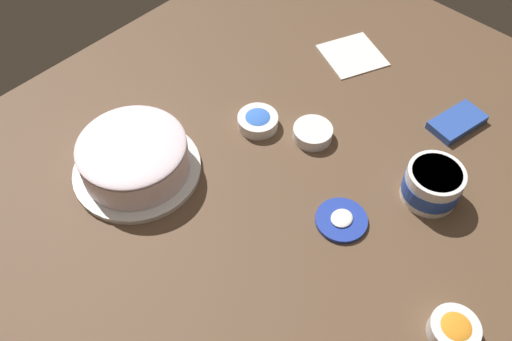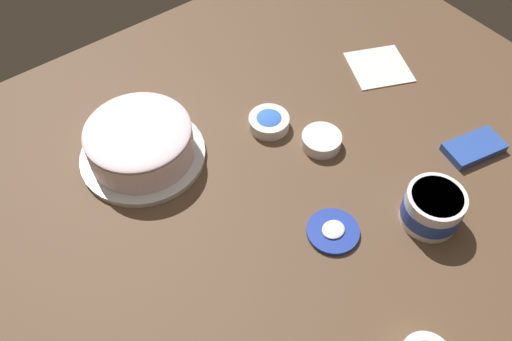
# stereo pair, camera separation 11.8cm
# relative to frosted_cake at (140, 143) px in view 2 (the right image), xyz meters

# --- Properties ---
(ground_plane) EXTENTS (1.54, 1.54, 0.00)m
(ground_plane) POSITION_rel_frosted_cake_xyz_m (0.26, -0.33, -0.05)
(ground_plane) COLOR brown
(frosted_cake) EXTENTS (0.29, 0.29, 0.10)m
(frosted_cake) POSITION_rel_frosted_cake_xyz_m (0.00, 0.00, 0.00)
(frosted_cake) COLOR white
(frosted_cake) RESTS_ON ground_plane
(frosting_tub) EXTENTS (0.12, 0.12, 0.08)m
(frosting_tub) POSITION_rel_frosted_cake_xyz_m (0.39, -0.51, -0.01)
(frosting_tub) COLOR white
(frosting_tub) RESTS_ON ground_plane
(frosting_tub_lid) EXTENTS (0.11, 0.11, 0.02)m
(frosting_tub_lid) POSITION_rel_frosted_cake_xyz_m (0.21, -0.42, -0.04)
(frosting_tub_lid) COLOR #233DAD
(frosting_tub_lid) RESTS_ON ground_plane
(sprinkle_bowl_blue) EXTENTS (0.10, 0.10, 0.03)m
(sprinkle_bowl_blue) POSITION_rel_frosted_cake_xyz_m (0.29, -0.10, -0.03)
(sprinkle_bowl_blue) COLOR white
(sprinkle_bowl_blue) RESTS_ON ground_plane
(sprinkle_bowl_green) EXTENTS (0.09, 0.09, 0.03)m
(sprinkle_bowl_green) POSITION_rel_frosted_cake_xyz_m (0.35, -0.22, -0.03)
(sprinkle_bowl_green) COLOR white
(sprinkle_bowl_green) RESTS_ON ground_plane
(candy_box_lower) EXTENTS (0.15, 0.10, 0.02)m
(candy_box_lower) POSITION_rel_frosted_cake_xyz_m (0.62, -0.45, -0.04)
(candy_box_lower) COLOR #2D51B2
(candy_box_lower) RESTS_ON ground_plane
(paper_napkin) EXTENTS (0.20, 0.20, 0.01)m
(paper_napkin) POSITION_rel_frosted_cake_xyz_m (0.66, -0.11, -0.05)
(paper_napkin) COLOR white
(paper_napkin) RESTS_ON ground_plane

